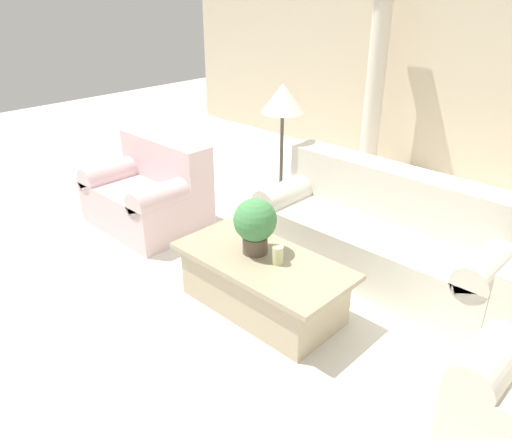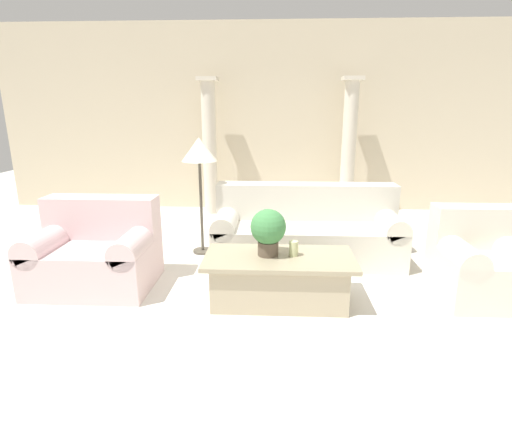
{
  "view_description": "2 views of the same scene",
  "coord_description": "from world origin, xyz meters",
  "px_view_note": "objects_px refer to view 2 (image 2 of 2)",
  "views": [
    {
      "loc": [
        2.17,
        -2.74,
        2.37
      ],
      "look_at": [
        -0.3,
        -0.18,
        0.63
      ],
      "focal_mm": 35.0,
      "sensor_mm": 36.0,
      "label": 1
    },
    {
      "loc": [
        -0.1,
        -3.85,
        1.77
      ],
      "look_at": [
        -0.29,
        0.09,
        0.68
      ],
      "focal_mm": 28.0,
      "sensor_mm": 36.0,
      "label": 2
    }
  ],
  "objects_px": {
    "coffee_table": "(279,278)",
    "armchair": "(481,261)",
    "floor_lamp": "(199,155)",
    "loveseat": "(96,251)",
    "sofa_long": "(306,231)",
    "potted_plant": "(268,229)"
  },
  "relations": [
    {
      "from": "sofa_long",
      "to": "loveseat",
      "type": "distance_m",
      "value": 2.38
    },
    {
      "from": "floor_lamp",
      "to": "armchair",
      "type": "distance_m",
      "value": 3.23
    },
    {
      "from": "loveseat",
      "to": "floor_lamp",
      "type": "bearing_deg",
      "value": 47.79
    },
    {
      "from": "sofa_long",
      "to": "coffee_table",
      "type": "relative_size",
      "value": 1.58
    },
    {
      "from": "coffee_table",
      "to": "potted_plant",
      "type": "bearing_deg",
      "value": 164.21
    },
    {
      "from": "coffee_table",
      "to": "sofa_long",
      "type": "bearing_deg",
      "value": 73.85
    },
    {
      "from": "loveseat",
      "to": "armchair",
      "type": "distance_m",
      "value": 3.82
    },
    {
      "from": "coffee_table",
      "to": "potted_plant",
      "type": "height_order",
      "value": "potted_plant"
    },
    {
      "from": "sofa_long",
      "to": "potted_plant",
      "type": "relative_size",
      "value": 5.0
    },
    {
      "from": "floor_lamp",
      "to": "armchair",
      "type": "xyz_separation_m",
      "value": [
        2.91,
        -1.09,
        -0.89
      ]
    },
    {
      "from": "coffee_table",
      "to": "armchair",
      "type": "relative_size",
      "value": 1.64
    },
    {
      "from": "sofa_long",
      "to": "potted_plant",
      "type": "bearing_deg",
      "value": -111.34
    },
    {
      "from": "potted_plant",
      "to": "armchair",
      "type": "xyz_separation_m",
      "value": [
        2.05,
        0.18,
        -0.34
      ]
    },
    {
      "from": "coffee_table",
      "to": "floor_lamp",
      "type": "height_order",
      "value": "floor_lamp"
    },
    {
      "from": "floor_lamp",
      "to": "armchair",
      "type": "relative_size",
      "value": 1.7
    },
    {
      "from": "potted_plant",
      "to": "floor_lamp",
      "type": "xyz_separation_m",
      "value": [
        -0.86,
        1.27,
        0.54
      ]
    },
    {
      "from": "loveseat",
      "to": "potted_plant",
      "type": "distance_m",
      "value": 1.82
    },
    {
      "from": "loveseat",
      "to": "floor_lamp",
      "type": "height_order",
      "value": "floor_lamp"
    },
    {
      "from": "sofa_long",
      "to": "floor_lamp",
      "type": "relative_size",
      "value": 1.52
    },
    {
      "from": "coffee_table",
      "to": "floor_lamp",
      "type": "bearing_deg",
      "value": 126.51
    },
    {
      "from": "sofa_long",
      "to": "armchair",
      "type": "xyz_separation_m",
      "value": [
        1.61,
        -0.94,
        0.0
      ]
    },
    {
      "from": "sofa_long",
      "to": "coffee_table",
      "type": "bearing_deg",
      "value": -106.15
    }
  ]
}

